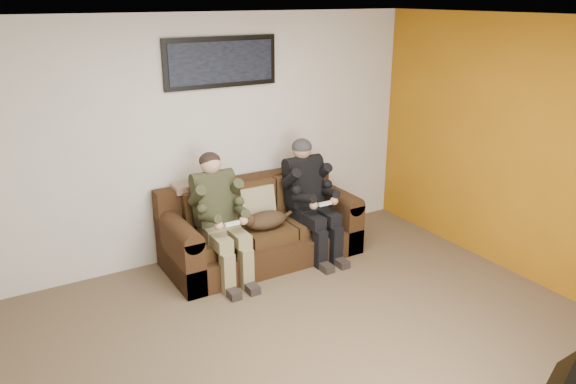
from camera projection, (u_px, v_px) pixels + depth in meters
floor at (324, 350)px, 4.61m from camera, size 5.00×5.00×0.00m
ceiling at (333, 20)px, 3.74m from camera, size 5.00×5.00×0.00m
wall_back at (209, 139)px, 6.00m from camera, size 5.00×0.00×5.00m
wall_right at (543, 156)px, 5.38m from camera, size 0.00×4.50×4.50m
accent_wall_right at (543, 156)px, 5.37m from camera, size 0.00×4.50×4.50m
sofa at (259, 229)px, 6.15m from camera, size 2.10×0.90×0.86m
throw_pillow at (257, 204)px, 6.09m from camera, size 0.40×0.19×0.40m
throw_blanket at (193, 186)px, 5.89m from camera, size 0.43×0.21×0.08m
person_left at (219, 211)px, 5.62m from camera, size 0.51×0.87×1.28m
person_right at (309, 192)px, 6.14m from camera, size 0.51×0.86×1.28m
cat at (264, 220)px, 5.89m from camera, size 0.66×0.26×0.24m
framed_poster at (221, 62)px, 5.78m from camera, size 1.25×0.05×0.52m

